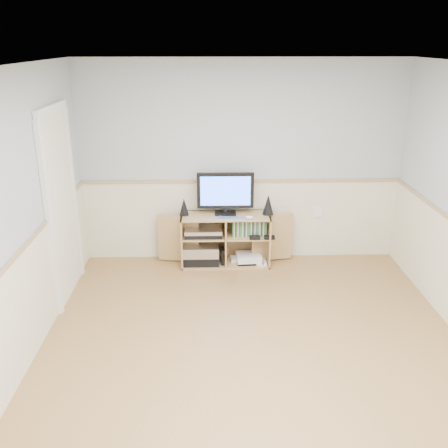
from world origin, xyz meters
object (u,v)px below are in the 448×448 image
Objects in this scene: media_cabinet at (225,238)px; keyboard at (231,218)px; monitor at (225,192)px; game_consoles at (248,258)px.

media_cabinet is 5.58× the size of keyboard.
monitor reaches higher than media_cabinet.
keyboard is (0.06, -0.19, 0.32)m from media_cabinet.
game_consoles is at bearing -12.64° from media_cabinet.
keyboard is at bearing -150.51° from game_consoles.
media_cabinet is 0.39m from game_consoles.
keyboard reaches higher than game_consoles.
game_consoles is (0.22, 0.13, -0.59)m from keyboard.
keyboard reaches higher than media_cabinet.
monitor reaches higher than game_consoles.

